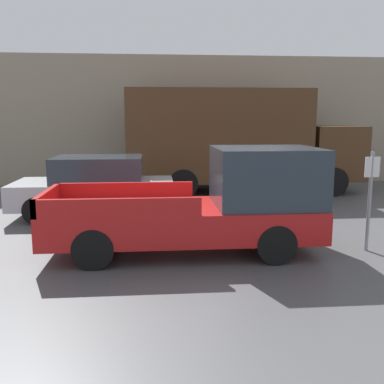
{
  "coord_description": "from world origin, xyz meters",
  "views": [
    {
      "loc": [
        -1.71,
        -8.89,
        2.65
      ],
      "look_at": [
        -0.92,
        0.36,
        1.04
      ],
      "focal_mm": 40.0,
      "sensor_mm": 36.0,
      "label": 1
    }
  ],
  "objects": [
    {
      "name": "building_wall",
      "position": [
        0.0,
        8.44,
        2.54
      ],
      "size": [
        28.0,
        0.15,
        5.08
      ],
      "color": "gray",
      "rests_on": "ground"
    },
    {
      "name": "delivery_truck",
      "position": [
        1.08,
        6.19,
        1.92
      ],
      "size": [
        8.24,
        2.45,
        3.61
      ],
      "color": "#472D19",
      "rests_on": "ground"
    },
    {
      "name": "pickup_truck",
      "position": [
        -0.61,
        -0.64,
        0.96
      ],
      "size": [
        5.31,
        1.98,
        2.07
      ],
      "color": "red",
      "rests_on": "ground"
    },
    {
      "name": "newspaper_box",
      "position": [
        -0.06,
        8.11,
        0.57
      ],
      "size": [
        0.45,
        0.4,
        1.15
      ],
      "color": "red",
      "rests_on": "ground"
    },
    {
      "name": "ground_plane",
      "position": [
        0.0,
        0.0,
        0.0
      ],
      "size": [
        60.0,
        60.0,
        0.0
      ],
      "primitive_type": "plane",
      "color": "#4C4C4F"
    },
    {
      "name": "car",
      "position": [
        -3.33,
        2.77,
        0.82
      ],
      "size": [
        4.26,
        1.97,
        1.63
      ],
      "color": "#B7BABF",
      "rests_on": "ground"
    },
    {
      "name": "parking_sign",
      "position": [
        2.52,
        -0.89,
        1.14
      ],
      "size": [
        0.3,
        0.07,
        2.0
      ],
      "color": "gray",
      "rests_on": "ground"
    }
  ]
}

